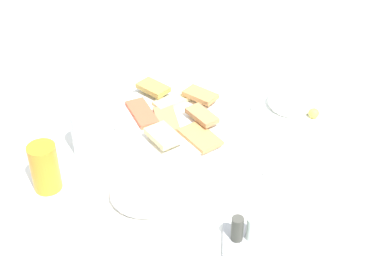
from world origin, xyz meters
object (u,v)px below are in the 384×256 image
Objects in this scene: spoon at (303,189)px; dining_table at (203,178)px; fork at (300,178)px; pide_platter at (175,116)px; salad_plate_greens at (290,104)px; drinking_glass at (86,133)px; condiment_caddy at (244,235)px; paper_napkin at (301,185)px; salad_plate_rice at (145,195)px; soda_can at (45,168)px.

dining_table is at bearing -21.95° from spoon.
pide_platter is at bearing -25.08° from fork.
salad_plate_greens reaches higher than dining_table.
salad_plate_greens is at bearing -145.35° from dining_table.
drinking_glass is 1.23× the size of condiment_caddy.
pide_platter is 1.62× the size of salad_plate_greens.
paper_napkin is at bearing 147.87° from dining_table.
salad_plate_rice is 0.24m from soda_can.
spoon is (0.00, 0.02, 0.00)m from paper_napkin.
pide_platter is 0.40m from fork.
paper_napkin is (0.03, 0.32, -0.02)m from salad_plate_greens.
drinking_glass reaches higher than dining_table.
fork is (-0.23, 0.12, 0.10)m from dining_table.
drinking_glass is at bearing -0.32° from dining_table.
dining_table is 11.09× the size of condiment_caddy.
fork is at bearing 138.84° from pide_platter.
drinking_glass is at bearing -40.92° from condiment_caddy.
pide_platter is 0.27m from drinking_glass.
drinking_glass reaches higher than salad_plate_rice.
dining_table is at bearing -160.89° from soda_can.
spoon is at bearing 90.00° from paper_napkin.
fork is (-0.60, -0.01, -0.06)m from soda_can.
salad_plate_greens reaches higher than pide_platter.
spoon is at bearing 144.70° from dining_table.
soda_can is 0.60m from spoon.
salad_plate_greens reaches higher than paper_napkin.
pide_platter is (0.07, -0.14, 0.11)m from dining_table.
condiment_caddy is (0.18, 0.49, 0.00)m from salad_plate_greens.
salad_plate_greens reaches higher than spoon.
condiment_caddy is (-0.37, 0.32, -0.04)m from drinking_glass.
pide_platter is 3.62× the size of condiment_caddy.
salad_plate_greens is 0.30m from fork.
drinking_glass is at bearing -15.34° from paper_napkin.
dining_table is 0.34m from condiment_caddy.
salad_plate_greens is 1.82× the size of drinking_glass.
paper_napkin is at bearing 85.22° from salad_plate_greens.
drinking_glass reaches higher than paper_napkin.
spoon is (0.03, 0.33, -0.02)m from salad_plate_greens.
paper_napkin is 0.02m from fork.
dining_table is 0.28m from paper_napkin.
salad_plate_rice reaches higher than paper_napkin.
salad_plate_greens is 0.58m from drinking_glass.
salad_plate_greens is at bearing -162.56° from drinking_glass.
paper_napkin is (-0.60, 0.01, -0.06)m from soda_can.
salad_plate_rice is 1.74× the size of drinking_glass.
spoon is (-0.37, -0.03, -0.02)m from salad_plate_rice.
soda_can is at bearing 25.87° from salad_plate_greens.
condiment_caddy is at bearing 48.36° from paper_napkin.
pide_platter is 0.33m from salad_plate_greens.
salad_plate_rice is 1.62× the size of paper_napkin.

